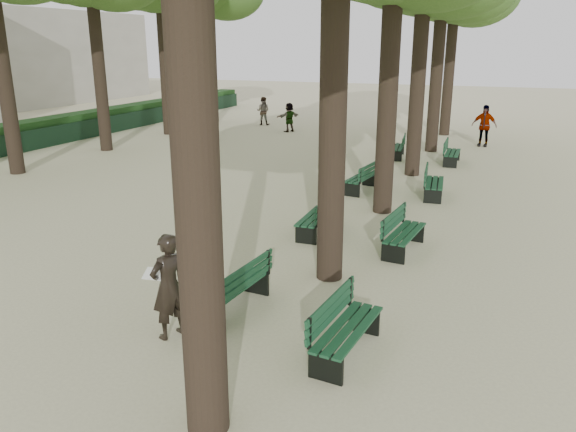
% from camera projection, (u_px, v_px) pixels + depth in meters
% --- Properties ---
extents(ground, '(120.00, 120.00, 0.00)m').
position_uv_depth(ground, '(188.00, 331.00, 9.25)').
color(ground, beige).
rests_on(ground, ground).
extents(bench_left_0, '(0.74, 1.85, 0.92)m').
position_uv_depth(bench_left_0, '(234.00, 296.00, 9.92)').
color(bench_left_0, black).
rests_on(bench_left_0, ground).
extents(bench_left_1, '(0.61, 1.81, 0.92)m').
position_uv_depth(bench_left_1, '(316.00, 223.00, 13.93)').
color(bench_left_1, black).
rests_on(bench_left_1, ground).
extents(bench_left_2, '(0.80, 1.86, 0.92)m').
position_uv_depth(bench_left_2, '(361.00, 183.00, 17.98)').
color(bench_left_2, black).
rests_on(bench_left_2, ground).
extents(bench_left_3, '(0.78, 1.86, 0.92)m').
position_uv_depth(bench_left_3, '(397.00, 151.00, 23.26)').
color(bench_left_3, black).
rests_on(bench_left_3, ground).
extents(bench_right_0, '(0.75, 1.85, 0.92)m').
position_uv_depth(bench_right_0, '(347.00, 339.00, 8.47)').
color(bench_right_0, black).
rests_on(bench_right_0, ground).
extents(bench_right_1, '(0.76, 1.85, 0.92)m').
position_uv_depth(bench_right_1, '(404.00, 240.00, 12.74)').
color(bench_right_1, black).
rests_on(bench_right_1, ground).
extents(bench_right_2, '(0.74, 1.85, 0.92)m').
position_uv_depth(bench_right_2, '(434.00, 188.00, 17.29)').
color(bench_right_2, black).
rests_on(bench_right_2, ground).
extents(bench_right_3, '(0.61, 1.81, 0.92)m').
position_uv_depth(bench_right_3, '(452.00, 157.00, 22.06)').
color(bench_right_3, black).
rests_on(bench_right_3, ground).
extents(man_with_map, '(0.73, 0.78, 1.75)m').
position_uv_depth(man_with_map, '(169.00, 286.00, 8.86)').
color(man_with_map, black).
rests_on(man_with_map, ground).
extents(pedestrian_a, '(0.82, 0.44, 1.61)m').
position_uv_depth(pedestrian_a, '(263.00, 111.00, 32.50)').
color(pedestrian_a, '#262628').
rests_on(pedestrian_a, ground).
extents(pedestrian_e, '(0.98, 1.39, 1.54)m').
position_uv_depth(pedestrian_e, '(289.00, 117.00, 29.99)').
color(pedestrian_e, '#262628').
rests_on(pedestrian_e, ground).
extents(pedestrian_c, '(1.15, 0.53, 1.89)m').
position_uv_depth(pedestrian_c, '(484.00, 126.00, 25.66)').
color(pedestrian_c, '#262628').
rests_on(pedestrian_c, ground).
extents(fence, '(0.08, 42.00, 0.90)m').
position_uv_depth(fence, '(19.00, 143.00, 24.14)').
color(fence, black).
rests_on(fence, ground).
extents(hedge, '(1.20, 42.00, 1.20)m').
position_uv_depth(hedge, '(6.00, 139.00, 24.34)').
color(hedge, '#163D15').
rests_on(hedge, ground).
extents(building_far, '(12.00, 16.00, 7.00)m').
position_uv_depth(building_far, '(29.00, 57.00, 46.42)').
color(building_far, '#B7B2A3').
rests_on(building_far, ground).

